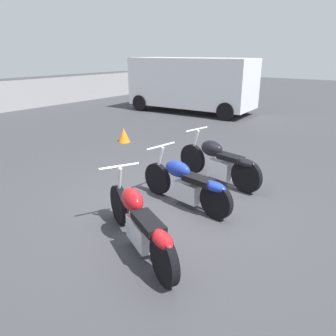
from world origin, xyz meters
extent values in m
plane|color=#38383D|center=(0.00, 0.00, 0.00)|extent=(60.00, 60.00, 0.00)
cylinder|color=black|center=(-1.00, 0.27, 0.30)|extent=(0.36, 0.58, 0.60)
cylinder|color=black|center=(-1.72, -1.13, 0.30)|extent=(0.36, 0.58, 0.60)
cube|color=silver|center=(-1.39, -0.50, 0.27)|extent=(0.44, 0.60, 0.33)
ellipsoid|color=#AD1419|center=(-1.27, -0.26, 0.63)|extent=(0.45, 0.55, 0.30)
cube|color=black|center=(-1.52, -0.74, 0.56)|extent=(0.48, 0.63, 0.10)
ellipsoid|color=#AD1419|center=(-1.69, -1.09, 0.54)|extent=(0.38, 0.48, 0.16)
cylinder|color=silver|center=(-1.04, 0.18, 0.95)|extent=(0.54, 0.30, 0.04)
cylinder|color=silver|center=(-1.02, 0.23, 0.63)|extent=(0.16, 0.24, 0.63)
cylinder|color=silver|center=(-1.36, -0.70, 0.21)|extent=(0.33, 0.56, 0.07)
cylinder|color=black|center=(0.21, 0.48, 0.30)|extent=(0.19, 0.60, 0.59)
cylinder|color=black|center=(0.00, -0.86, 0.30)|extent=(0.19, 0.60, 0.59)
cube|color=silver|center=(0.09, -0.26, 0.27)|extent=(0.27, 0.51, 0.32)
ellipsoid|color=navy|center=(0.13, -0.03, 0.62)|extent=(0.32, 0.57, 0.28)
cube|color=black|center=(0.06, -0.48, 0.55)|extent=(0.32, 0.57, 0.10)
ellipsoid|color=navy|center=(0.01, -0.81, 0.53)|extent=(0.27, 0.47, 0.16)
cylinder|color=silver|center=(0.19, 0.38, 0.94)|extent=(0.66, 0.14, 0.04)
cylinder|color=silver|center=(0.20, 0.43, 0.62)|extent=(0.09, 0.25, 0.63)
cylinder|color=silver|center=(0.19, -0.41, 0.21)|extent=(0.17, 0.63, 0.07)
cylinder|color=black|center=(1.53, 0.55, 0.32)|extent=(0.23, 0.65, 0.64)
cylinder|color=black|center=(1.24, -0.82, 0.32)|extent=(0.23, 0.65, 0.64)
cube|color=silver|center=(1.37, -0.20, 0.29)|extent=(0.30, 0.53, 0.35)
ellipsoid|color=black|center=(1.42, 0.03, 0.67)|extent=(0.37, 0.56, 0.32)
cube|color=black|center=(1.32, -0.43, 0.59)|extent=(0.34, 0.55, 0.10)
ellipsoid|color=black|center=(1.25, -0.77, 0.58)|extent=(0.29, 0.47, 0.16)
cylinder|color=silver|center=(1.51, 0.45, 0.99)|extent=(0.62, 0.16, 0.04)
cylinder|color=silver|center=(1.52, 0.50, 0.65)|extent=(0.10, 0.26, 0.65)
cylinder|color=silver|center=(1.46, -0.36, 0.22)|extent=(0.21, 0.67, 0.07)
cube|color=silver|center=(8.00, 4.73, 1.27)|extent=(2.35, 5.41, 1.99)
cube|color=black|center=(7.84, 7.35, 1.72)|extent=(1.83, 0.14, 0.60)
cylinder|color=black|center=(6.91, 6.72, 0.35)|extent=(0.26, 0.71, 0.70)
cylinder|color=black|center=(8.84, 6.83, 0.35)|extent=(0.26, 0.71, 0.70)
cylinder|color=black|center=(7.16, 2.62, 0.35)|extent=(0.26, 0.71, 0.70)
cylinder|color=black|center=(9.09, 2.74, 0.35)|extent=(0.26, 0.71, 0.70)
cone|color=orange|center=(2.54, 3.56, 0.21)|extent=(0.35, 0.35, 0.41)
camera|label=1|loc=(-4.20, -3.02, 2.51)|focal=35.00mm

